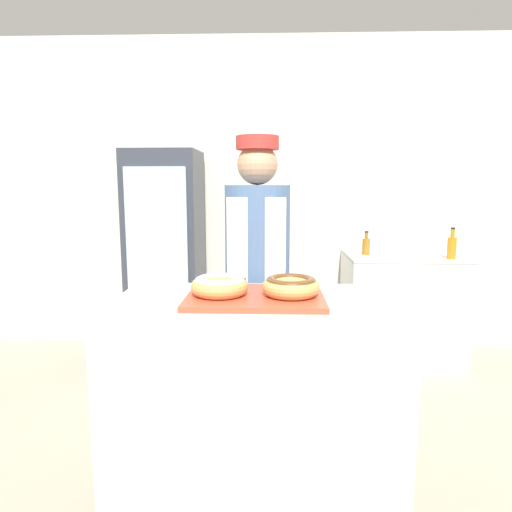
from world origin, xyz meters
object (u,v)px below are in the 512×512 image
(donut_light_glaze, at_px, (220,285))
(donut_chocolate_glaze, at_px, (291,286))
(serving_tray, at_px, (255,297))
(baker_person, at_px, (257,281))
(brownie_back_left, at_px, (237,283))
(bottle_orange, at_px, (452,247))
(chest_freezer, at_px, (401,307))
(brownie_back_right, at_px, (276,283))
(beverage_fridge, at_px, (166,257))
(bottle_amber, at_px, (366,246))

(donut_light_glaze, distance_m, donut_chocolate_glaze, 0.31)
(serving_tray, bearing_deg, donut_light_glaze, -175.89)
(serving_tray, bearing_deg, baker_person, 90.95)
(brownie_back_left, xyz_separation_m, bottle_orange, (1.54, 1.39, -0.01))
(donut_light_glaze, bearing_deg, baker_person, 76.23)
(chest_freezer, height_order, bottle_orange, bottle_orange)
(serving_tray, relative_size, chest_freezer, 0.65)
(serving_tray, distance_m, donut_light_glaze, 0.17)
(serving_tray, distance_m, brownie_back_left, 0.18)
(brownie_back_right, height_order, baker_person, baker_person)
(brownie_back_left, relative_size, brownie_back_right, 1.00)
(beverage_fridge, bearing_deg, chest_freezer, 0.20)
(donut_light_glaze, relative_size, donut_chocolate_glaze, 1.00)
(bottle_amber, relative_size, bottle_orange, 0.80)
(brownie_back_left, bearing_deg, chest_freezer, 52.09)
(brownie_back_right, bearing_deg, donut_chocolate_glaze, -69.75)
(serving_tray, bearing_deg, chest_freezer, 56.78)
(brownie_back_right, distance_m, beverage_fridge, 1.82)
(serving_tray, xyz_separation_m, donut_chocolate_glaze, (0.16, -0.01, 0.06))
(donut_chocolate_glaze, distance_m, chest_freezer, 2.09)
(donut_chocolate_glaze, height_order, bottle_amber, bottle_amber)
(donut_light_glaze, relative_size, brownie_back_right, 2.92)
(bottle_orange, bearing_deg, baker_person, -146.59)
(baker_person, distance_m, bottle_amber, 1.43)
(brownie_back_left, distance_m, bottle_amber, 1.84)
(donut_chocolate_glaze, xyz_separation_m, bottle_amber, (0.68, 1.75, -0.06))
(chest_freezer, xyz_separation_m, bottle_orange, (0.30, -0.20, 0.53))
(chest_freezer, bearing_deg, beverage_fridge, -179.80)
(serving_tray, xyz_separation_m, chest_freezer, (1.14, 1.74, -0.51))
(donut_light_glaze, height_order, brownie_back_left, donut_light_glaze)
(bottle_amber, bearing_deg, donut_light_glaze, -119.56)
(donut_light_glaze, height_order, bottle_orange, bottle_orange)
(donut_light_glaze, xyz_separation_m, brownie_back_right, (0.25, 0.17, -0.03))
(bottle_amber, bearing_deg, bottle_orange, -17.49)
(donut_chocolate_glaze, xyz_separation_m, chest_freezer, (0.99, 1.75, -0.57))
(brownie_back_left, relative_size, beverage_fridge, 0.05)
(brownie_back_right, distance_m, baker_person, 0.45)
(beverage_fridge, height_order, bottle_orange, beverage_fridge)
(donut_light_glaze, height_order, brownie_back_right, donut_light_glaze)
(brownie_back_left, height_order, bottle_amber, bottle_amber)
(beverage_fridge, xyz_separation_m, chest_freezer, (1.94, 0.01, -0.41))
(serving_tray, height_order, beverage_fridge, beverage_fridge)
(donut_light_glaze, xyz_separation_m, baker_person, (0.15, 0.60, -0.11))
(brownie_back_left, distance_m, chest_freezer, 2.08)
(brownie_back_right, distance_m, bottle_orange, 1.94)
(serving_tray, distance_m, bottle_orange, 2.12)
(baker_person, bearing_deg, chest_freezer, 45.17)
(serving_tray, distance_m, bottle_amber, 1.93)
(serving_tray, height_order, donut_light_glaze, donut_light_glaze)
(brownie_back_left, height_order, chest_freezer, brownie_back_left)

